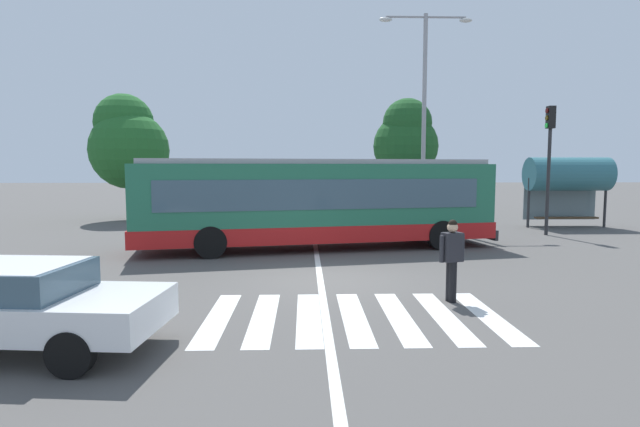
{
  "coord_description": "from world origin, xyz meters",
  "views": [
    {
      "loc": [
        -0.55,
        -12.25,
        2.79
      ],
      "look_at": [
        -0.05,
        3.95,
        1.3
      ],
      "focal_mm": 28.25,
      "sensor_mm": 36.0,
      "label": 1
    }
  ],
  "objects_px": {
    "parked_car_blue": "(415,205)",
    "background_tree_right": "(406,140)",
    "bus_stop_shelter": "(568,175)",
    "parked_car_silver": "(363,206)",
    "background_tree_left": "(128,142)",
    "traffic_light_far_corner": "(549,150)",
    "twin_arm_street_lamp": "(424,99)",
    "city_transit_bus": "(317,203)",
    "pedestrian_crossing_street": "(452,256)",
    "parked_car_black": "(261,206)",
    "parked_car_white": "(314,206)",
    "foreground_sedan": "(9,302)"
  },
  "relations": [
    {
      "from": "foreground_sedan",
      "to": "bus_stop_shelter",
      "type": "bearing_deg",
      "value": 42.79
    },
    {
      "from": "parked_car_blue",
      "to": "background_tree_right",
      "type": "relative_size",
      "value": 0.63
    },
    {
      "from": "parked_car_white",
      "to": "background_tree_left",
      "type": "relative_size",
      "value": 0.68
    },
    {
      "from": "bus_stop_shelter",
      "to": "background_tree_left",
      "type": "distance_m",
      "value": 21.95
    },
    {
      "from": "foreground_sedan",
      "to": "parked_car_silver",
      "type": "height_order",
      "value": "same"
    },
    {
      "from": "parked_car_silver",
      "to": "pedestrian_crossing_street",
      "type": "bearing_deg",
      "value": -90.14
    },
    {
      "from": "pedestrian_crossing_street",
      "to": "traffic_light_far_corner",
      "type": "bearing_deg",
      "value": 55.65
    },
    {
      "from": "background_tree_left",
      "to": "traffic_light_far_corner",
      "type": "bearing_deg",
      "value": -18.97
    },
    {
      "from": "parked_car_white",
      "to": "city_transit_bus",
      "type": "bearing_deg",
      "value": -90.52
    },
    {
      "from": "pedestrian_crossing_street",
      "to": "traffic_light_far_corner",
      "type": "distance_m",
      "value": 12.57
    },
    {
      "from": "twin_arm_street_lamp",
      "to": "parked_car_black",
      "type": "bearing_deg",
      "value": 161.16
    },
    {
      "from": "parked_car_white",
      "to": "traffic_light_far_corner",
      "type": "relative_size",
      "value": 0.87
    },
    {
      "from": "parked_car_black",
      "to": "background_tree_right",
      "type": "relative_size",
      "value": 0.63
    },
    {
      "from": "parked_car_white",
      "to": "background_tree_right",
      "type": "height_order",
      "value": "background_tree_right"
    },
    {
      "from": "pedestrian_crossing_street",
      "to": "bus_stop_shelter",
      "type": "height_order",
      "value": "bus_stop_shelter"
    },
    {
      "from": "parked_car_black",
      "to": "parked_car_silver",
      "type": "height_order",
      "value": "same"
    },
    {
      "from": "parked_car_white",
      "to": "bus_stop_shelter",
      "type": "bearing_deg",
      "value": -17.33
    },
    {
      "from": "bus_stop_shelter",
      "to": "parked_car_silver",
      "type": "bearing_deg",
      "value": 160.29
    },
    {
      "from": "parked_car_silver",
      "to": "parked_car_blue",
      "type": "height_order",
      "value": "same"
    },
    {
      "from": "pedestrian_crossing_street",
      "to": "background_tree_left",
      "type": "xyz_separation_m",
      "value": [
        -12.35,
        16.8,
        3.14
      ]
    },
    {
      "from": "foreground_sedan",
      "to": "background_tree_left",
      "type": "height_order",
      "value": "background_tree_left"
    },
    {
      "from": "foreground_sedan",
      "to": "twin_arm_street_lamp",
      "type": "xyz_separation_m",
      "value": [
        10.04,
        16.06,
        5.19
      ]
    },
    {
      "from": "traffic_light_far_corner",
      "to": "background_tree_right",
      "type": "height_order",
      "value": "background_tree_right"
    },
    {
      "from": "background_tree_left",
      "to": "twin_arm_street_lamp",
      "type": "bearing_deg",
      "value": -12.78
    },
    {
      "from": "parked_car_blue",
      "to": "background_tree_right",
      "type": "xyz_separation_m",
      "value": [
        0.71,
        6.11,
        3.83
      ]
    },
    {
      "from": "parked_car_silver",
      "to": "bus_stop_shelter",
      "type": "bearing_deg",
      "value": -19.71
    },
    {
      "from": "traffic_light_far_corner",
      "to": "foreground_sedan",
      "type": "bearing_deg",
      "value": -138.44
    },
    {
      "from": "parked_car_black",
      "to": "city_transit_bus",
      "type": "bearing_deg",
      "value": -73.36
    },
    {
      "from": "parked_car_blue",
      "to": "parked_car_white",
      "type": "bearing_deg",
      "value": -178.66
    },
    {
      "from": "foreground_sedan",
      "to": "bus_stop_shelter",
      "type": "xyz_separation_m",
      "value": [
        16.66,
        15.42,
        1.65
      ]
    },
    {
      "from": "parked_car_blue",
      "to": "traffic_light_far_corner",
      "type": "height_order",
      "value": "traffic_light_far_corner"
    },
    {
      "from": "city_transit_bus",
      "to": "background_tree_right",
      "type": "distance_m",
      "value": 17.12
    },
    {
      "from": "pedestrian_crossing_street",
      "to": "city_transit_bus",
      "type": "bearing_deg",
      "value": 110.45
    },
    {
      "from": "parked_car_black",
      "to": "background_tree_left",
      "type": "xyz_separation_m",
      "value": [
        -7.02,
        0.69,
        3.35
      ]
    },
    {
      "from": "pedestrian_crossing_street",
      "to": "background_tree_right",
      "type": "xyz_separation_m",
      "value": [
        3.58,
        22.66,
        3.63
      ]
    },
    {
      "from": "city_transit_bus",
      "to": "pedestrian_crossing_street",
      "type": "relative_size",
      "value": 7.25
    },
    {
      "from": "pedestrian_crossing_street",
      "to": "bus_stop_shelter",
      "type": "xyz_separation_m",
      "value": [
        9.16,
        12.78,
        1.45
      ]
    },
    {
      "from": "city_transit_bus",
      "to": "parked_car_silver",
      "type": "distance_m",
      "value": 9.47
    },
    {
      "from": "traffic_light_far_corner",
      "to": "background_tree_right",
      "type": "distance_m",
      "value": 12.99
    },
    {
      "from": "parked_car_blue",
      "to": "bus_stop_shelter",
      "type": "distance_m",
      "value": 7.52
    },
    {
      "from": "city_transit_bus",
      "to": "parked_car_black",
      "type": "bearing_deg",
      "value": 106.64
    },
    {
      "from": "foreground_sedan",
      "to": "parked_car_black",
      "type": "height_order",
      "value": "same"
    },
    {
      "from": "pedestrian_crossing_street",
      "to": "traffic_light_far_corner",
      "type": "xyz_separation_m",
      "value": [
        6.95,
        10.17,
        2.53
      ]
    },
    {
      "from": "parked_car_silver",
      "to": "traffic_light_far_corner",
      "type": "height_order",
      "value": "traffic_light_far_corner"
    },
    {
      "from": "twin_arm_street_lamp",
      "to": "parked_car_silver",
      "type": "bearing_deg",
      "value": 133.7
    },
    {
      "from": "parked_car_black",
      "to": "bus_stop_shelter",
      "type": "xyz_separation_m",
      "value": [
        14.49,
        -3.33,
        1.65
      ]
    },
    {
      "from": "pedestrian_crossing_street",
      "to": "twin_arm_street_lamp",
      "type": "distance_m",
      "value": 14.54
    },
    {
      "from": "city_transit_bus",
      "to": "parked_car_black",
      "type": "xyz_separation_m",
      "value": [
        -2.73,
        9.13,
        -0.82
      ]
    },
    {
      "from": "pedestrian_crossing_street",
      "to": "background_tree_right",
      "type": "distance_m",
      "value": 23.23
    },
    {
      "from": "parked_car_blue",
      "to": "pedestrian_crossing_street",
      "type": "bearing_deg",
      "value": -99.84
    }
  ]
}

